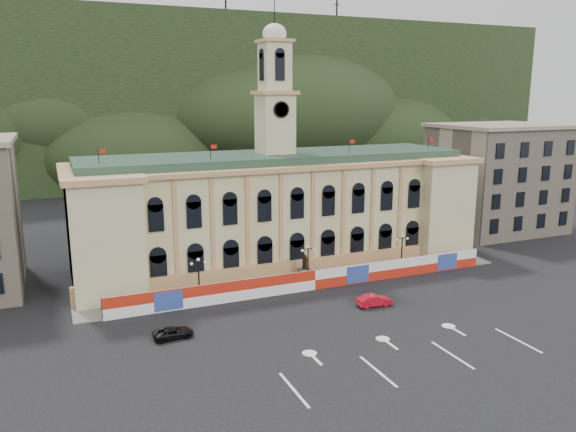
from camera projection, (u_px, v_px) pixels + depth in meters
name	position (u px, v px, depth m)	size (l,w,h in m)	color
ground	(380.00, 337.00, 55.76)	(260.00, 260.00, 0.00)	black
lane_markings	(410.00, 358.00, 51.27)	(26.00, 10.00, 0.02)	white
hill_ridge	(154.00, 109.00, 161.32)	(230.00, 80.00, 64.00)	black
city_hall	(276.00, 208.00, 78.94)	(56.20, 17.60, 37.10)	beige
side_building_right	(497.00, 178.00, 98.02)	(21.00, 17.00, 18.60)	tan
hoarding_fence	(315.00, 280.00, 69.07)	(50.00, 0.44, 2.50)	red
pavement	(305.00, 282.00, 71.71)	(56.00, 5.50, 0.16)	slate
statue	(305.00, 273.00, 71.70)	(1.40, 1.40, 3.72)	#595651
lamp_left	(199.00, 275.00, 65.04)	(1.96, 0.44, 5.15)	black
lamp_center	(308.00, 261.00, 70.39)	(1.96, 0.44, 5.15)	black
lamp_right	(402.00, 249.00, 75.75)	(1.96, 0.44, 5.15)	black
red_sedan	(374.00, 300.00, 63.74)	(4.23, 1.79, 1.36)	#B80D1E
black_suv	(173.00, 333.00, 55.36)	(4.11, 2.07, 1.12)	black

